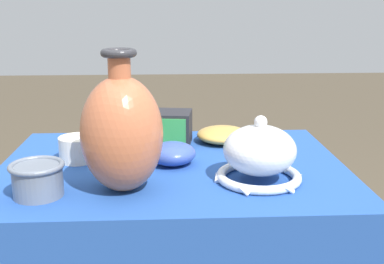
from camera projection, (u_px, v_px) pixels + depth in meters
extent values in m
cylinder|color=#38383D|center=(56.00, 256.00, 1.63)|extent=(0.04, 0.04, 0.76)
cylinder|color=#38383D|center=(286.00, 250.00, 1.67)|extent=(0.04, 0.04, 0.76)
cube|color=#38383D|center=(173.00, 171.00, 1.28)|extent=(0.89, 0.64, 0.03)
cube|color=#234C9E|center=(172.00, 165.00, 1.28)|extent=(0.91, 0.66, 0.01)
ellipsoid|color=#BC6642|center=(122.00, 134.00, 1.07)|extent=(0.18, 0.18, 0.26)
cylinder|color=#BC6642|center=(119.00, 66.00, 1.03)|extent=(0.05, 0.05, 0.05)
torus|color=#2D2D33|center=(119.00, 53.00, 1.02)|extent=(0.08, 0.08, 0.02)
torus|color=white|center=(259.00, 176.00, 1.16)|extent=(0.20, 0.20, 0.02)
ellipsoid|color=white|center=(260.00, 150.00, 1.14)|extent=(0.17, 0.17, 0.12)
sphere|color=white|center=(261.00, 122.00, 1.12)|extent=(0.03, 0.03, 0.03)
cone|color=white|center=(301.00, 175.00, 1.16)|extent=(0.01, 0.03, 0.03)
cone|color=white|center=(272.00, 164.00, 1.25)|extent=(0.03, 0.03, 0.03)
cone|color=white|center=(233.00, 165.00, 1.24)|extent=(0.03, 0.03, 0.03)
cone|color=white|center=(216.00, 177.00, 1.15)|extent=(0.01, 0.03, 0.03)
cone|color=white|center=(243.00, 191.00, 1.07)|extent=(0.03, 0.03, 0.03)
cone|color=white|center=(289.00, 190.00, 1.07)|extent=(0.03, 0.03, 0.03)
cube|color=#232328|center=(167.00, 128.00, 1.45)|extent=(0.16, 0.13, 0.10)
cube|color=green|center=(164.00, 133.00, 1.40)|extent=(0.13, 0.02, 0.08)
cylinder|color=white|center=(78.00, 149.00, 1.30)|extent=(0.10, 0.10, 0.07)
ellipsoid|color=gold|center=(223.00, 135.00, 1.47)|extent=(0.16, 0.16, 0.05)
ellipsoid|color=#3851A8|center=(172.00, 153.00, 1.27)|extent=(0.12, 0.12, 0.06)
cylinder|color=slate|center=(38.00, 181.00, 1.06)|extent=(0.11, 0.11, 0.07)
torus|color=slate|center=(36.00, 166.00, 1.05)|extent=(0.12, 0.12, 0.01)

